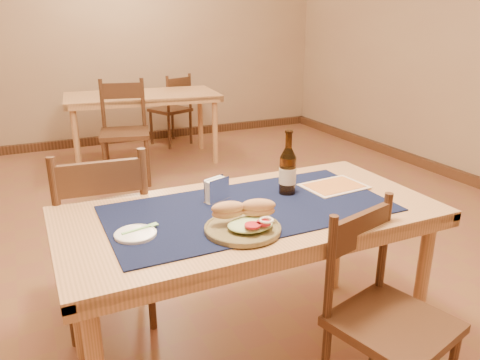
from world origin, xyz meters
name	(u,v)px	position (x,y,z in m)	size (l,w,h in m)	color
room	(184,42)	(0.00, 0.00, 1.40)	(6.04, 7.04, 2.84)	brown
main_table	(250,227)	(0.00, -0.80, 0.67)	(1.60, 0.80, 0.75)	tan
placemat	(250,208)	(0.00, -0.80, 0.75)	(1.20, 0.60, 0.01)	black
baseboard	(192,267)	(0.00, 0.00, 0.05)	(6.00, 7.00, 0.10)	#4D2E1B
back_table	(142,101)	(0.35, 2.51, 0.67)	(1.65, 0.95, 0.75)	tan
chair_main_far	(104,234)	(-0.54, -0.25, 0.50)	(0.48, 0.48, 0.97)	#4D2E1B
chair_main_near	(384,315)	(0.32, -1.31, 0.45)	(0.49, 0.49, 0.86)	#4D2E1B
chair_back_near	(125,130)	(0.03, 1.96, 0.50)	(0.53, 0.53, 0.97)	#4D2E1B
chair_back_far	(172,108)	(0.85, 3.08, 0.46)	(0.53, 0.53, 0.88)	#4D2E1B
sandwich_plate	(245,223)	(-0.12, -0.99, 0.79)	(0.29, 0.29, 0.11)	brown
side_plate	(135,234)	(-0.50, -0.86, 0.76)	(0.16, 0.16, 0.01)	white
fork	(143,228)	(-0.47, -0.83, 0.77)	(0.15, 0.05, 0.00)	#80D474
beer_bottle	(288,171)	(0.23, -0.71, 0.86)	(0.08, 0.08, 0.29)	#47280C
napkin_holder	(217,190)	(-0.10, -0.66, 0.81)	(0.13, 0.08, 0.11)	white
menu_card	(334,186)	(0.48, -0.73, 0.76)	(0.31, 0.23, 0.01)	beige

